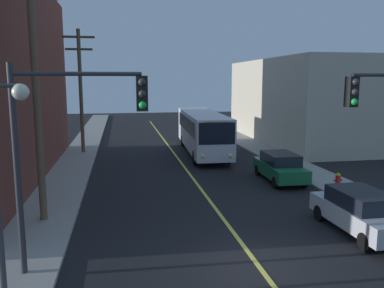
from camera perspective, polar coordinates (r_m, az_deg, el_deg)
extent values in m
plane|color=black|center=(12.98, 9.47, -16.85)|extent=(120.00, 120.00, 0.00)
cube|color=gray|center=(21.92, -18.39, -6.11)|extent=(2.50, 90.00, 0.15)
cube|color=gray|center=(24.46, 17.65, -4.51)|extent=(2.50, 90.00, 0.15)
cube|color=#D8CC4C|center=(26.87, -1.35, -3.02)|extent=(0.16, 60.00, 0.01)
cube|color=black|center=(24.40, -20.70, -1.04)|extent=(0.06, 15.30, 1.30)
cube|color=black|center=(24.08, -21.13, 6.48)|extent=(0.06, 15.30, 1.30)
cube|color=black|center=(24.17, -21.58, 14.07)|extent=(0.06, 15.30, 1.30)
cube|color=beige|center=(39.23, 18.08, 5.95)|extent=(12.00, 18.70, 7.58)
cube|color=black|center=(36.96, 9.73, 2.69)|extent=(0.06, 13.09, 1.30)
cube|color=black|center=(36.74, 9.87, 7.66)|extent=(0.06, 13.09, 1.30)
cube|color=silver|center=(30.92, 1.49, 2.00)|extent=(3.14, 12.11, 2.75)
cube|color=black|center=(25.02, 3.62, 1.51)|extent=(2.35, 0.19, 1.40)
cube|color=black|center=(36.75, 0.04, 4.12)|extent=(2.30, 0.19, 1.10)
cube|color=black|center=(30.69, -0.83, 2.94)|extent=(0.56, 10.19, 1.10)
cube|color=black|center=(31.08, 3.78, 3.00)|extent=(0.56, 10.19, 1.10)
cube|color=orange|center=(24.95, 3.63, 2.88)|extent=(1.79, 0.15, 0.30)
sphere|color=#F9D872|center=(25.06, 1.60, -1.82)|extent=(0.24, 0.24, 0.24)
sphere|color=#F9D872|center=(25.40, 5.58, -1.72)|extent=(0.24, 0.24, 0.24)
cylinder|color=black|center=(26.87, 0.50, -1.94)|extent=(0.35, 1.01, 1.00)
cylinder|color=black|center=(27.26, 5.19, -1.82)|extent=(0.35, 1.01, 1.00)
cylinder|color=black|center=(34.40, -1.28, 0.50)|extent=(0.35, 1.01, 1.00)
cylinder|color=black|center=(34.71, 2.41, 0.57)|extent=(0.35, 1.01, 1.00)
cube|color=#B7B7BC|center=(16.26, 23.15, -9.51)|extent=(1.87, 4.43, 0.70)
cube|color=black|center=(16.07, 23.30, -7.30)|extent=(1.66, 2.49, 0.60)
cylinder|color=black|center=(14.78, 23.77, -12.85)|extent=(0.23, 0.64, 0.64)
cylinder|color=black|center=(17.16, 17.99, -9.46)|extent=(0.23, 0.64, 0.64)
cylinder|color=black|center=(17.97, 22.50, -8.87)|extent=(0.23, 0.64, 0.64)
cube|color=#196038|center=(23.02, 12.60, -3.61)|extent=(1.94, 4.45, 0.70)
cube|color=black|center=(22.88, 12.66, -2.03)|extent=(1.70, 2.51, 0.60)
cylinder|color=black|center=(21.46, 12.00, -5.48)|extent=(0.24, 0.65, 0.64)
cylinder|color=black|center=(22.06, 15.92, -5.24)|extent=(0.24, 0.65, 0.64)
cylinder|color=black|center=(24.21, 9.53, -3.74)|extent=(0.24, 0.65, 0.64)
cylinder|color=black|center=(24.74, 13.06, -3.57)|extent=(0.24, 0.65, 0.64)
cylinder|color=brown|center=(16.32, -21.60, 6.84)|extent=(0.28, 0.28, 10.07)
cylinder|color=brown|center=(31.61, -15.79, 7.29)|extent=(0.28, 0.28, 9.36)
cube|color=#4C3D2D|center=(31.77, -16.12, 14.66)|extent=(2.40, 0.16, 0.16)
cube|color=#4C3D2D|center=(31.69, -16.05, 13.04)|extent=(2.00, 0.16, 0.16)
cylinder|color=#2D2D33|center=(12.04, -23.95, -3.70)|extent=(0.18, 0.18, 6.00)
cylinder|color=#2D2D33|center=(11.47, -16.20, 9.73)|extent=(3.50, 0.12, 0.12)
cube|color=black|center=(11.44, -7.25, 7.26)|extent=(0.32, 0.36, 1.00)
sphere|color=#2D2D2D|center=(11.24, -7.23, 8.86)|extent=(0.22, 0.22, 0.22)
sphere|color=#2D2D2D|center=(11.25, -7.20, 7.23)|extent=(0.22, 0.22, 0.22)
sphere|color=green|center=(11.26, -7.17, 5.60)|extent=(0.22, 0.22, 0.22)
cube|color=black|center=(14.11, 22.08, 7.01)|extent=(0.32, 0.36, 1.00)
sphere|color=#2D2D2D|center=(13.95, 22.58, 8.28)|extent=(0.22, 0.22, 0.22)
sphere|color=#2D2D2D|center=(13.95, 22.50, 6.97)|extent=(0.22, 0.22, 0.22)
sphere|color=green|center=(13.96, 22.42, 5.66)|extent=(0.22, 0.22, 0.22)
cylinder|color=#38383D|center=(10.15, -25.57, 7.63)|extent=(0.70, 0.10, 0.10)
sphere|color=#EAE5C6|center=(10.07, -23.58, 6.90)|extent=(0.40, 0.40, 0.40)
cylinder|color=red|center=(21.72, 20.34, -5.20)|extent=(0.26, 0.26, 0.70)
sphere|color=gold|center=(21.63, 20.40, -4.25)|extent=(0.24, 0.24, 0.24)
cylinder|color=red|center=(21.61, 19.99, -4.97)|extent=(0.12, 0.10, 0.10)
cylinder|color=red|center=(21.77, 20.72, -4.91)|extent=(0.12, 0.10, 0.10)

